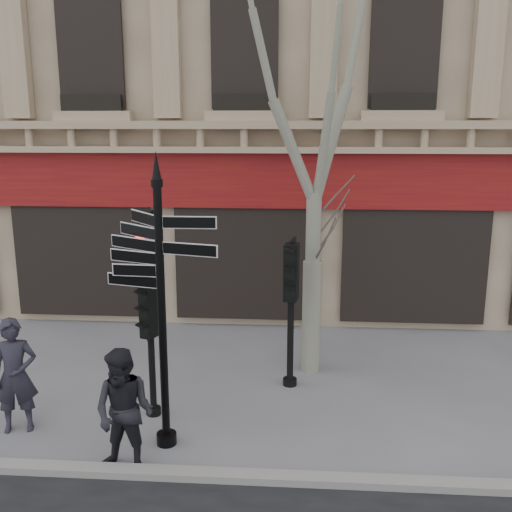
# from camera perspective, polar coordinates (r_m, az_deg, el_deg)

# --- Properties ---
(ground) EXTENTS (80.00, 80.00, 0.00)m
(ground) POSITION_cam_1_polar(r_m,az_deg,el_deg) (9.76, -3.66, -16.75)
(ground) COLOR slate
(ground) RESTS_ON ground
(kerb) EXTENTS (80.00, 0.25, 0.12)m
(kerb) POSITION_cam_1_polar(r_m,az_deg,el_deg) (8.55, -5.00, -20.99)
(kerb) COLOR gray
(kerb) RESTS_ON ground
(building) EXTENTS (28.00, 15.52, 18.00)m
(building) POSITION_cam_1_polar(r_m,az_deg,el_deg) (21.34, 0.84, 24.10)
(building) COLOR #9A8366
(building) RESTS_ON ground
(fingerpost) EXTENTS (2.49, 2.49, 4.49)m
(fingerpost) POSITION_cam_1_polar(r_m,az_deg,el_deg) (8.31, -9.62, 0.17)
(fingerpost) COLOR black
(fingerpost) RESTS_ON ground
(traffic_signal_main) EXTENTS (0.46, 0.40, 3.51)m
(traffic_signal_main) POSITION_cam_1_polar(r_m,az_deg,el_deg) (9.45, -10.68, -3.34)
(traffic_signal_main) COLOR black
(traffic_signal_main) RESTS_ON ground
(traffic_signal_secondary) EXTENTS (0.51, 0.40, 2.76)m
(traffic_signal_secondary) POSITION_cam_1_polar(r_m,az_deg,el_deg) (10.48, 3.53, -3.20)
(traffic_signal_secondary) COLOR black
(traffic_signal_secondary) RESTS_ON ground
(plane_tree) EXTENTS (3.29, 3.29, 8.74)m
(plane_tree) POSITION_cam_1_polar(r_m,az_deg,el_deg) (10.87, 6.17, 19.74)
(plane_tree) COLOR gray
(plane_tree) RESTS_ON ground
(pedestrian_a) EXTENTS (0.79, 0.63, 1.88)m
(pedestrian_a) POSITION_cam_1_polar(r_m,az_deg,el_deg) (10.03, -22.95, -10.95)
(pedestrian_a) COLOR #24222D
(pedestrian_a) RESTS_ON ground
(pedestrian_b) EXTENTS (1.01, 0.85, 1.84)m
(pedestrian_b) POSITION_cam_1_polar(r_m,az_deg,el_deg) (8.44, -13.03, -15.01)
(pedestrian_b) COLOR black
(pedestrian_b) RESTS_ON ground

